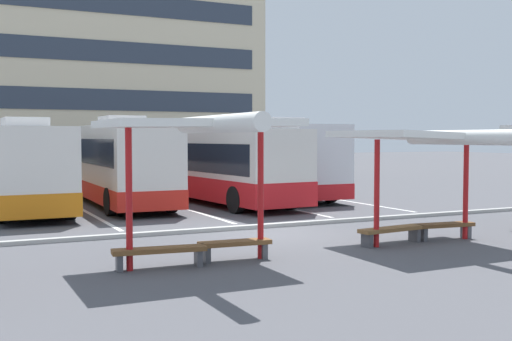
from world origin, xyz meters
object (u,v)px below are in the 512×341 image
coach_bus_1 (114,163)px  coach_bus_3 (264,160)px  waiting_shelter_1 (202,127)px  bench_4 (391,231)px  bench_5 (444,227)px  coach_bus_0 (22,168)px  bench_3 (235,246)px  coach_bus_2 (221,166)px  waiting_shelter_2 (431,139)px  bench_2 (160,253)px

coach_bus_1 → coach_bus_3: bearing=0.7°
waiting_shelter_1 → bench_4: size_ratio=2.23×
waiting_shelter_1 → bench_5: bearing=4.0°
waiting_shelter_1 → coach_bus_0: bearing=100.4°
bench_3 → bench_5: same height
coach_bus_2 → waiting_shelter_2: 12.05m
coach_bus_1 → waiting_shelter_2: (4.94, -14.05, 1.05)m
coach_bus_1 → waiting_shelter_2: bearing=-70.6°
coach_bus_1 → coach_bus_3: (7.19, 0.09, 0.03)m
coach_bus_0 → waiting_shelter_2: bearing=-56.2°
coach_bus_1 → coach_bus_2: bearing=-27.4°
coach_bus_1 → waiting_shelter_1: size_ratio=2.71×
coach_bus_1 → bench_3: size_ratio=7.24×
coach_bus_1 → bench_5: (5.84, -13.61, -1.35)m
coach_bus_3 → bench_2: size_ratio=5.55×
coach_bus_1 → bench_4: size_ratio=6.05×
coach_bus_0 → coach_bus_1: 3.93m
bench_3 → waiting_shelter_2: waiting_shelter_2 is taller
bench_2 → bench_4: same height
coach_bus_3 → bench_4: coach_bus_3 is taller
coach_bus_0 → waiting_shelter_1: (2.40, -13.08, 1.39)m
coach_bus_1 → bench_5: coach_bus_1 is taller
coach_bus_0 → bench_5: bearing=-52.6°
coach_bus_1 → coach_bus_3: 7.19m
coach_bus_2 → waiting_shelter_1: (-5.43, -12.02, 1.43)m
coach_bus_0 → coach_bus_3: 11.03m
bench_5 → coach_bus_2: bearing=98.9°
coach_bus_1 → bench_4: (4.04, -13.63, -1.35)m
coach_bus_0 → coach_bus_2: 7.90m
coach_bus_3 → waiting_shelter_1: coach_bus_3 is taller
coach_bus_0 → waiting_shelter_1: bearing=-79.6°
coach_bus_2 → bench_5: 11.72m
coach_bus_1 → bench_4: 14.27m
bench_4 → coach_bus_1: bearing=106.5°
coach_bus_3 → bench_4: (-3.15, -13.72, -1.38)m
coach_bus_1 → coach_bus_2: (4.04, -2.09, -0.13)m
coach_bus_2 → bench_4: 11.60m
waiting_shelter_1 → bench_2: waiting_shelter_1 is taller
coach_bus_1 → bench_2: coach_bus_1 is taller
coach_bus_2 → waiting_shelter_1: coach_bus_2 is taller
bench_2 → bench_5: same height
coach_bus_3 → bench_5: coach_bus_3 is taller
waiting_shelter_2 → waiting_shelter_1: bearing=-179.4°
bench_4 → bench_5: bearing=0.5°
coach_bus_2 → coach_bus_1: bearing=152.6°
waiting_shelter_2 → bench_4: (-0.90, 0.43, -2.40)m
coach_bus_2 → bench_2: bearing=-118.1°
bench_2 → coach_bus_2: bearing=61.9°
coach_bus_0 → coach_bus_1: coach_bus_1 is taller
bench_3 → bench_5: bearing=1.8°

